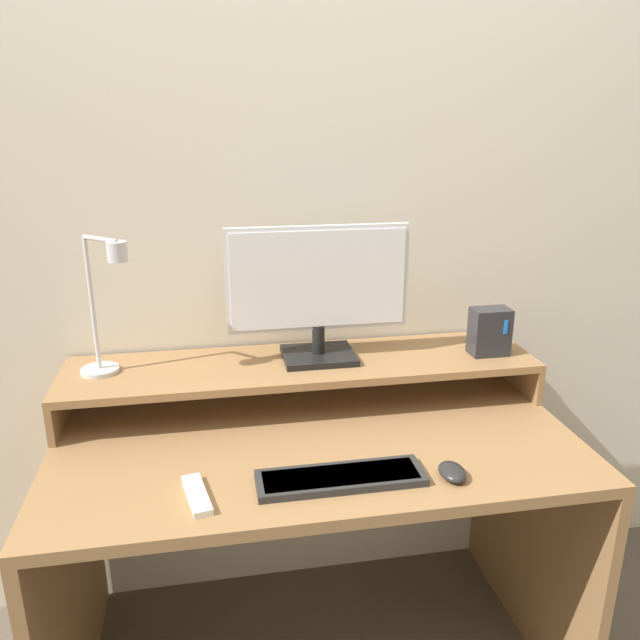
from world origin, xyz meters
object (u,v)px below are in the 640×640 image
(mouse, at_px, (452,472))
(remote_control, at_px, (197,495))
(router_dock, at_px, (490,331))
(keyboard, at_px, (341,478))
(desk_lamp, at_px, (105,309))
(monitor, at_px, (318,290))

(mouse, relative_size, remote_control, 0.55)
(router_dock, xyz_separation_m, remote_control, (-0.86, -0.41, -0.19))
(keyboard, bearing_deg, desk_lamp, 142.05)
(desk_lamp, height_order, keyboard, desk_lamp)
(monitor, bearing_deg, remote_control, -127.46)
(router_dock, relative_size, mouse, 1.60)
(mouse, bearing_deg, desk_lamp, 150.48)
(monitor, xyz_separation_m, keyboard, (-0.03, -0.45, -0.32))
(remote_control, bearing_deg, mouse, -2.12)
(mouse, distance_m, remote_control, 0.58)
(desk_lamp, xyz_separation_m, remote_control, (0.22, -0.43, -0.31))
(router_dock, bearing_deg, monitor, 173.59)
(mouse, bearing_deg, keyboard, 173.46)
(keyboard, xyz_separation_m, mouse, (0.26, -0.03, 0.00))
(router_dock, bearing_deg, keyboard, -143.21)
(desk_lamp, xyz_separation_m, keyboard, (0.55, -0.43, -0.31))
(router_dock, relative_size, keyboard, 0.36)
(keyboard, distance_m, remote_control, 0.32)
(keyboard, height_order, remote_control, keyboard)
(monitor, bearing_deg, mouse, -64.69)
(desk_lamp, xyz_separation_m, router_dock, (1.08, -0.03, -0.12))
(desk_lamp, distance_m, keyboard, 0.76)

